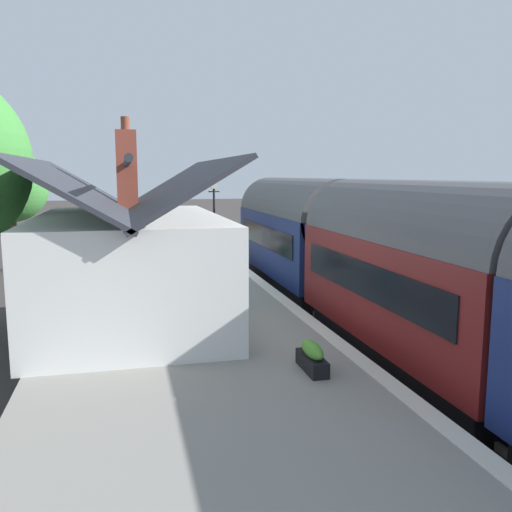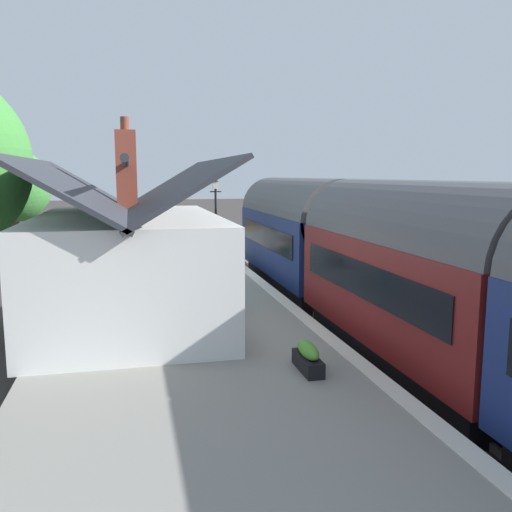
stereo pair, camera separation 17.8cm
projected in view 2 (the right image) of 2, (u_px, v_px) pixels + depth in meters
The scene contains 18 objects.
ground_plane at pixel (280, 293), 20.41m from camera, with size 160.00×160.00×0.00m, color #383330.
platform at pixel (166, 288), 19.39m from camera, with size 32.00×6.49×0.84m, color gray.
platform_edge_coping at pixel (249, 272), 20.02m from camera, with size 32.00×0.36×0.02m, color beige.
rail_near at pixel (320, 289), 20.76m from camera, with size 52.00×0.08×0.14m, color gray.
rail_far at pixel (284, 291), 20.44m from camera, with size 52.00×0.08×0.14m, color gray.
train at pixel (401, 268), 12.96m from camera, with size 24.84×2.73×4.32m.
station_building at pixel (129, 262), 13.59m from camera, with size 8.07×4.62×5.17m.
bench_mid_platform at pixel (185, 259), 20.06m from camera, with size 1.42×0.50×0.88m.
bench_platform_end at pixel (165, 236), 27.71m from camera, with size 1.41×0.48×0.88m.
bench_near_building at pixel (170, 240), 25.91m from camera, with size 1.42×0.49×0.88m.
planter_under_sign at pixel (223, 254), 21.87m from camera, with size 0.40×0.40×0.75m.
planter_edge_far at pixel (308, 357), 9.96m from camera, with size 1.01×0.32×0.55m.
planter_by_door at pixel (184, 232), 30.61m from camera, with size 0.49×0.49×0.70m.
planter_bench_right at pixel (143, 238), 28.51m from camera, with size 0.70×0.32×0.57m.
planter_bench_left at pixel (120, 251), 22.93m from camera, with size 0.49×0.49×0.76m.
lamp_post_platform at pixel (216, 201), 24.21m from camera, with size 0.32×0.50×3.43m.
station_sign_board at pixel (218, 231), 23.38m from camera, with size 0.96×0.06×1.57m.
tree_far_right at pixel (12, 186), 24.76m from camera, with size 3.18×3.45×5.63m.
Camera 2 is at (-19.24, 5.41, 4.44)m, focal length 37.88 mm.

